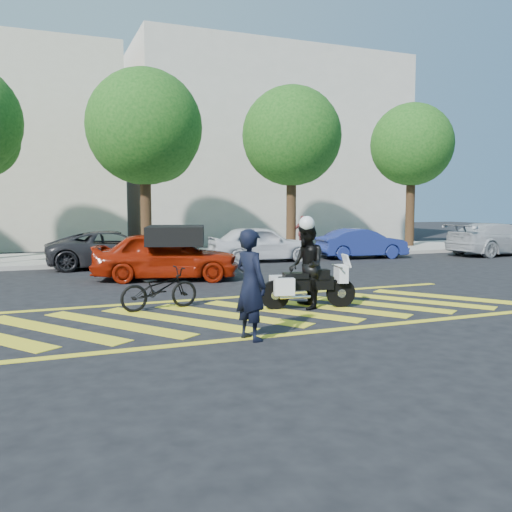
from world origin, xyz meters
name	(u,v)px	position (x,y,z in m)	size (l,w,h in m)	color
ground	(257,313)	(0.00, 0.00, 0.00)	(90.00, 90.00, 0.00)	black
sidewalk	(147,256)	(0.00, 12.00, 0.07)	(60.00, 5.00, 0.15)	#9E998E
crosswalk	(256,313)	(-0.04, 0.00, 0.00)	(12.33, 4.00, 0.01)	yellow
building_right	(265,150)	(9.00, 21.00, 5.50)	(16.00, 8.00, 11.00)	beige
tree_center	(147,132)	(0.13, 12.06, 5.10)	(4.60, 4.60, 7.56)	black
tree_right	(294,140)	(6.63, 12.06, 5.05)	(4.40, 4.40, 7.41)	black
tree_far_right	(413,148)	(13.13, 12.06, 4.94)	(4.00, 4.00, 7.10)	black
officer_bike	(251,285)	(-0.92, -1.99, 0.90)	(0.66, 0.43, 1.80)	black
bicycle	(159,289)	(-1.77, 1.09, 0.44)	(0.58, 1.67, 0.88)	black
police_motorcycle	(307,285)	(1.15, 0.06, 0.49)	(2.03, 0.84, 0.90)	black
officer_moto	(306,266)	(1.13, 0.05, 0.90)	(0.87, 0.68, 1.80)	black
red_convertible	(166,256)	(-0.65, 5.45, 0.71)	(1.68, 4.17, 1.42)	#931A06
parked_mid_left	(115,249)	(-1.61, 9.20, 0.64)	(2.12, 4.60, 1.28)	black
parked_mid_right	(261,244)	(3.85, 9.13, 0.69)	(1.63, 4.04, 1.38)	silver
parked_right	(362,243)	(8.13, 8.75, 0.60)	(1.28, 3.66, 1.21)	navy
parked_far_right	(497,239)	(14.38, 7.80, 0.70)	(1.95, 4.80, 1.39)	#A5A9AD
pedestrian_right	(303,233)	(6.94, 11.69, 0.92)	(0.90, 0.38, 1.54)	brown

